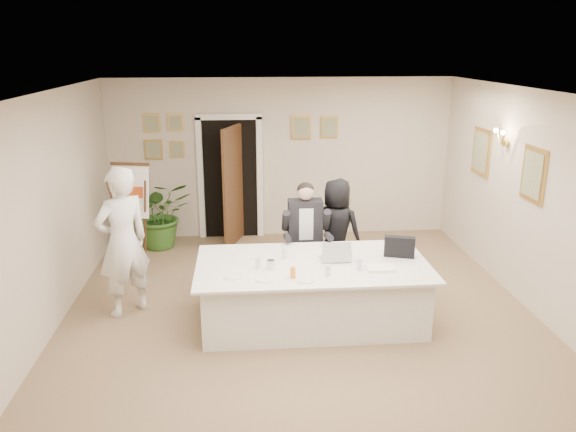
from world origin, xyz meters
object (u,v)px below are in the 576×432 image
(potted_palm, at_px, (161,214))
(oj_glass, at_px, (293,273))
(flip_chart, at_px, (135,220))
(laptop, at_px, (335,249))
(standing_man, at_px, (123,242))
(steel_jug, at_px, (271,265))
(laptop_bag, at_px, (399,247))
(conference_table, at_px, (312,292))
(paper_stack, at_px, (381,268))
(seated_man, at_px, (305,234))
(standing_woman, at_px, (336,230))

(potted_palm, xyz_separation_m, oj_glass, (1.94, -3.36, 0.26))
(flip_chart, relative_size, potted_palm, 1.39)
(flip_chart, xyz_separation_m, oj_glass, (2.20, -2.51, 0.09))
(potted_palm, relative_size, laptop, 3.11)
(standing_man, bearing_deg, steel_jug, 123.71)
(laptop_bag, distance_m, steel_jug, 1.65)
(conference_table, xyz_separation_m, paper_stack, (0.78, -0.27, 0.40))
(flip_chart, bearing_deg, laptop, -35.32)
(conference_table, xyz_separation_m, standing_man, (-2.33, 0.42, 0.57))
(laptop, distance_m, oj_glass, 0.79)
(paper_stack, bearing_deg, laptop_bag, 49.65)
(conference_table, height_order, laptop_bag, laptop_bag)
(conference_table, height_order, flip_chart, flip_chart)
(paper_stack, bearing_deg, standing_man, 167.45)
(standing_man, distance_m, laptop, 2.65)
(potted_palm, bearing_deg, seated_man, -38.44)
(conference_table, xyz_separation_m, seated_man, (0.04, 1.12, 0.37))
(conference_table, height_order, standing_man, standing_man)
(laptop, relative_size, paper_stack, 1.15)
(flip_chart, xyz_separation_m, paper_stack, (3.26, -2.34, 0.04))
(potted_palm, bearing_deg, laptop_bag, -40.08)
(standing_man, bearing_deg, oj_glass, 118.28)
(paper_stack, xyz_separation_m, oj_glass, (-1.06, -0.17, 0.05))
(standing_man, distance_m, paper_stack, 3.19)
(conference_table, distance_m, standing_man, 2.44)
(laptop, height_order, paper_stack, laptop)
(steel_jug, bearing_deg, standing_man, 162.68)
(standing_man, relative_size, standing_woman, 1.27)
(seated_man, relative_size, standing_woman, 1.00)
(flip_chart, bearing_deg, standing_woman, -15.17)
(laptop_bag, relative_size, steel_jug, 3.43)
(conference_table, height_order, standing_woman, standing_woman)
(steel_jug, bearing_deg, laptop, 17.00)
(potted_palm, distance_m, oj_glass, 3.88)
(conference_table, distance_m, laptop, 0.61)
(laptop_bag, bearing_deg, seated_man, 153.85)
(seated_man, bearing_deg, oj_glass, -102.40)
(standing_man, xyz_separation_m, oj_glass, (2.05, -0.86, -0.12))
(standing_woman, bearing_deg, laptop, 109.66)
(flip_chart, height_order, laptop_bag, flip_chart)
(standing_man, xyz_separation_m, potted_palm, (0.12, 2.50, -0.38))
(conference_table, bearing_deg, flip_chart, 140.23)
(laptop, relative_size, laptop_bag, 0.99)
(standing_man, distance_m, steel_jug, 1.91)
(standing_woman, bearing_deg, oj_glass, 95.22)
(steel_jug, bearing_deg, conference_table, 15.95)
(conference_table, xyz_separation_m, oj_glass, (-0.28, -0.44, 0.45))
(standing_man, relative_size, steel_jug, 17.52)
(conference_table, relative_size, standing_man, 1.47)
(conference_table, distance_m, laptop_bag, 1.23)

